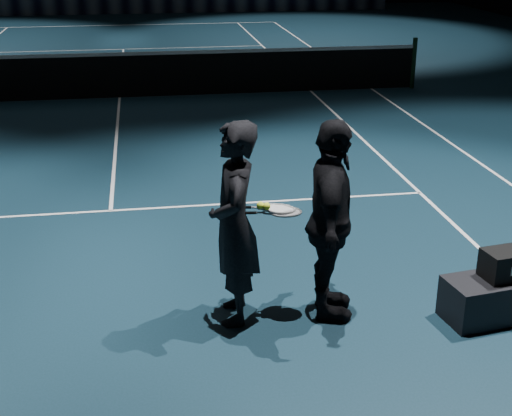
# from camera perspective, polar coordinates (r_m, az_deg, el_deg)

# --- Properties ---
(floor) EXTENTS (36.00, 36.00, 0.00)m
(floor) POSITION_cam_1_polar(r_m,az_deg,el_deg) (15.33, -10.87, 8.62)
(floor) COLOR #0C232D
(floor) RESTS_ON ground
(court_lines) EXTENTS (10.98, 23.78, 0.01)m
(court_lines) POSITION_cam_1_polar(r_m,az_deg,el_deg) (15.33, -10.87, 8.63)
(court_lines) COLOR white
(court_lines) RESTS_ON floor
(net_post_right) EXTENTS (0.10, 0.10, 1.10)m
(net_post_right) POSITION_cam_1_polar(r_m,az_deg,el_deg) (16.32, 12.49, 11.25)
(net_post_right) COLOR black
(net_post_right) RESTS_ON floor
(net_mesh) EXTENTS (12.80, 0.02, 0.86)m
(net_mesh) POSITION_cam_1_polar(r_m,az_deg,el_deg) (15.24, -10.99, 10.26)
(net_mesh) COLOR black
(net_mesh) RESTS_ON floor
(net_tape) EXTENTS (12.80, 0.03, 0.07)m
(net_tape) POSITION_cam_1_polar(r_m,az_deg,el_deg) (15.16, -11.11, 11.98)
(net_tape) COLOR white
(net_tape) RESTS_ON net_mesh
(sponsor_backdrop) EXTENTS (22.00, 0.15, 0.90)m
(sponsor_backdrop) POSITION_cam_1_polar(r_m,az_deg,el_deg) (30.59, -10.41, 15.87)
(sponsor_backdrop) COLOR black
(sponsor_backdrop) RESTS_ON floor
(player_a) EXTENTS (0.50, 0.71, 1.86)m
(player_a) POSITION_cam_1_polar(r_m,az_deg,el_deg) (6.25, -1.74, -1.29)
(player_a) COLOR black
(player_a) RESTS_ON floor
(player_b) EXTENTS (0.68, 1.16, 1.86)m
(player_b) POSITION_cam_1_polar(r_m,az_deg,el_deg) (6.33, 5.97, -1.09)
(player_b) COLOR black
(player_b) RESTS_ON floor
(racket_lower) EXTENTS (0.70, 0.28, 0.03)m
(racket_lower) POSITION_cam_1_polar(r_m,az_deg,el_deg) (6.24, 2.38, -0.32)
(racket_lower) COLOR black
(racket_lower) RESTS_ON player_a
(racket_upper) EXTENTS (0.68, 0.24, 0.10)m
(racket_upper) POSITION_cam_1_polar(r_m,az_deg,el_deg) (6.27, 1.89, -0.06)
(racket_upper) COLOR black
(racket_upper) RESTS_ON player_b
(tennis_balls) EXTENTS (0.12, 0.10, 0.12)m
(tennis_balls) POSITION_cam_1_polar(r_m,az_deg,el_deg) (6.20, 0.59, 0.35)
(tennis_balls) COLOR yellow
(tennis_balls) RESTS_ON racket_upper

